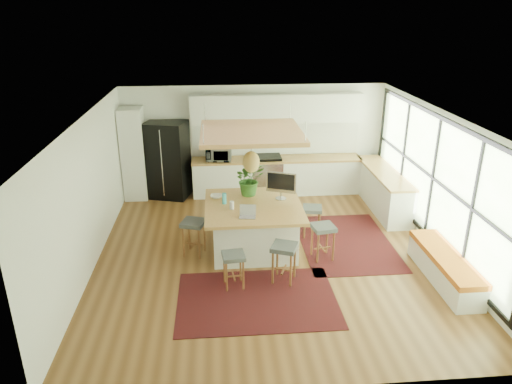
{
  "coord_description": "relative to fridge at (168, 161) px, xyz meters",
  "views": [
    {
      "loc": [
        -0.93,
        -8.09,
        4.51
      ],
      "look_at": [
        -0.2,
        0.5,
        1.1
      ],
      "focal_mm": 33.36,
      "sensor_mm": 36.0,
      "label": 1
    }
  ],
  "objects": [
    {
      "name": "ceiling",
      "position": [
        2.15,
        -3.21,
        1.78
      ],
      "size": [
        7.0,
        7.0,
        0.0
      ],
      "primitive_type": "plane",
      "rotation": [
        3.14,
        0.0,
        0.0
      ],
      "color": "white",
      "rests_on": "ground"
    },
    {
      "name": "microwave",
      "position": [
        1.25,
        -0.07,
        0.21
      ],
      "size": [
        0.63,
        0.38,
        0.41
      ],
      "primitive_type": "imported",
      "rotation": [
        0.0,
        0.0,
        -0.08
      ],
      "color": "#A5A5AA",
      "rests_on": "back_counter_top"
    },
    {
      "name": "stool_left_side",
      "position": [
        0.72,
        -3.09,
        -0.57
      ],
      "size": [
        0.52,
        0.52,
        0.7
      ],
      "primitive_type": null,
      "rotation": [
        0.0,
        0.0,
        -1.88
      ],
      "color": "#3F4445",
      "rests_on": "floor"
    },
    {
      "name": "upper_cabinets",
      "position": [
        2.7,
        0.11,
        1.22
      ],
      "size": [
        4.2,
        0.34,
        0.7
      ],
      "primitive_type": "cube",
      "color": "white",
      "rests_on": "wall_back"
    },
    {
      "name": "stool_near_left",
      "position": [
        1.43,
        -4.29,
        -0.57
      ],
      "size": [
        0.41,
        0.41,
        0.63
      ],
      "primitive_type": null,
      "rotation": [
        0.0,
        0.0,
        0.11
      ],
      "color": "#3F4445",
      "rests_on": "floor"
    },
    {
      "name": "wall_front",
      "position": [
        2.15,
        -6.71,
        0.42
      ],
      "size": [
        6.5,
        0.0,
        6.5
      ],
      "primitive_type": "plane",
      "rotation": [
        -1.57,
        0.0,
        0.0
      ],
      "color": "white",
      "rests_on": "ground"
    },
    {
      "name": "island_bottle_0",
      "position": [
        1.33,
        -2.84,
        0.1
      ],
      "size": [
        0.07,
        0.07,
        0.19
      ],
      "primitive_type": "cylinder",
      "color": "#38C2E2",
      "rests_on": "island"
    },
    {
      "name": "range",
      "position": [
        2.45,
        -0.03,
        -0.43
      ],
      "size": [
        0.76,
        0.62,
        1.0
      ],
      "primitive_type": null,
      "color": "#A5A5AA",
      "rests_on": "floor"
    },
    {
      "name": "right_counter_top",
      "position": [
        5.08,
        -1.21,
        -0.03
      ],
      "size": [
        0.64,
        2.54,
        0.05
      ],
      "primitive_type": "cube",
      "color": "#A9773C",
      "rests_on": "right_counter_base"
    },
    {
      "name": "backsplash",
      "position": [
        2.7,
        0.27,
        0.43
      ],
      "size": [
        4.2,
        0.02,
        0.8
      ],
      "primitive_type": "cube",
      "color": "white",
      "rests_on": "wall_back"
    },
    {
      "name": "rug_right",
      "position": [
        3.76,
        -2.87,
        -0.92
      ],
      "size": [
        1.8,
        2.6,
        0.01
      ],
      "primitive_type": "cube",
      "color": "black",
      "rests_on": "floor"
    },
    {
      "name": "window_bench",
      "position": [
        5.1,
        -4.41,
        -0.68
      ],
      "size": [
        0.52,
        2.0,
        0.5
      ],
      "primitive_type": null,
      "color": "white",
      "rests_on": "floor"
    },
    {
      "name": "stool_near_right",
      "position": [
        2.31,
        -4.18,
        -0.57
      ],
      "size": [
        0.54,
        0.54,
        0.7
      ],
      "primitive_type": null,
      "rotation": [
        0.0,
        0.0,
        -0.38
      ],
      "color": "#3F4445",
      "rests_on": "floor"
    },
    {
      "name": "wall_right",
      "position": [
        5.4,
        -3.21,
        0.42
      ],
      "size": [
        0.0,
        7.0,
        7.0
      ],
      "primitive_type": "plane",
      "rotation": [
        1.57,
        0.0,
        -1.57
      ],
      "color": "white",
      "rests_on": "ground"
    },
    {
      "name": "wall_back",
      "position": [
        2.15,
        0.29,
        0.42
      ],
      "size": [
        6.5,
        0.0,
        6.5
      ],
      "primitive_type": "plane",
      "rotation": [
        1.57,
        0.0,
        0.0
      ],
      "color": "white",
      "rests_on": "ground"
    },
    {
      "name": "rug_near",
      "position": [
        1.79,
        -4.73,
        -0.92
      ],
      "size": [
        2.6,
        1.8,
        0.01
      ],
      "primitive_type": "cube",
      "color": "black",
      "rests_on": "floor"
    },
    {
      "name": "ceiling_panel",
      "position": [
        1.85,
        -2.81,
        1.12
      ],
      "size": [
        1.86,
        1.86,
        0.8
      ],
      "primitive_type": null,
      "color": "#A9773C",
      "rests_on": "ceiling"
    },
    {
      "name": "wall_left",
      "position": [
        -1.1,
        -3.21,
        0.42
      ],
      "size": [
        0.0,
        7.0,
        7.0
      ],
      "primitive_type": "plane",
      "rotation": [
        1.57,
        0.0,
        1.57
      ],
      "color": "white",
      "rests_on": "ground"
    },
    {
      "name": "back_counter_top",
      "position": [
        2.7,
        -0.03,
        -0.03
      ],
      "size": [
        4.24,
        0.64,
        0.05
      ],
      "primitive_type": "cube",
      "color": "#A9773C",
      "rests_on": "back_counter_base"
    },
    {
      "name": "stool_right_front",
      "position": [
        3.15,
        -3.46,
        -0.57
      ],
      "size": [
        0.47,
        0.47,
        0.69
      ],
      "primitive_type": null,
      "rotation": [
        0.0,
        0.0,
        1.74
      ],
      "color": "#3F4445",
      "rests_on": "floor"
    },
    {
      "name": "island_bowl",
      "position": [
        1.17,
        -2.52,
        0.03
      ],
      "size": [
        0.25,
        0.25,
        0.06
      ],
      "primitive_type": "imported",
      "rotation": [
        0.0,
        0.0,
        -0.05
      ],
      "color": "silver",
      "rests_on": "island"
    },
    {
      "name": "island",
      "position": [
        1.88,
        -2.94,
        -0.46
      ],
      "size": [
        1.85,
        1.85,
        0.93
      ],
      "primitive_type": null,
      "color": "#A9773C",
      "rests_on": "floor"
    },
    {
      "name": "stool_right_back",
      "position": [
        3.13,
        -2.51,
        -0.57
      ],
      "size": [
        0.45,
        0.45,
        0.65
      ],
      "primitive_type": null,
      "rotation": [
        0.0,
        0.0,
        1.38
      ],
      "color": "#3F4445",
      "rests_on": "floor"
    },
    {
      "name": "fridge",
      "position": [
        0.0,
        0.0,
        0.0
      ],
      "size": [
        1.11,
        0.97,
        1.9
      ],
      "primitive_type": null,
      "rotation": [
        0.0,
        0.0,
        -0.28
      ],
      "color": "black",
      "rests_on": "floor"
    },
    {
      "name": "island_bottle_1",
      "position": [
        1.48,
        -3.09,
        0.1
      ],
      "size": [
        0.07,
        0.07,
        0.19
      ],
      "primitive_type": "cylinder",
      "color": "white",
      "rests_on": "island"
    },
    {
      "name": "right_counter_base",
      "position": [
        5.08,
        -1.21,
        -0.49
      ],
      "size": [
        0.6,
        2.5,
        0.88
      ],
      "primitive_type": "cube",
      "color": "white",
      "rests_on": "floor"
    },
    {
      "name": "pantry",
      "position": [
        -0.8,
        -0.03,
        0.2
      ],
      "size": [
        0.55,
        0.6,
        2.25
      ],
      "primitive_type": "cube",
      "color": "white",
      "rests_on": "floor"
    },
    {
      "name": "laptop",
      "position": [
        1.73,
        -3.51,
        0.12
      ],
      "size": [
        0.34,
        0.36,
        0.22
      ],
      "primitive_type": null,
      "rotation": [
        0.0,
        0.0,
        -0.15
      ],
      "color": "#A5A5AA",
      "rests_on": "island"
    },
    {
      "name": "monitor",
      "position": [
        2.44,
        -2.69,
        0.26
      ],
      "size": [
        0.64,
        0.42,
        0.56
      ],
      "primitive_type": null,
      "rotation": [
        0.0,
        0.0,
        -0.38
      ],
      "color": "#A5A5AA",
      "rests_on": "island"
    },
    {
      "name": "back_counter_base",
      "position": [
        2.7,
        -0.03,
        -0.49
      ],
      "size": [
        4.2,
        0.6,
        0.88
      ],
      "primitive_type": "cube",
      "color": "white",
      "rests_on": "floor"
    },
    {
      "name": "window_wall",
      "position": [
        5.37,
        -3.21,
        0.47
      ],
      "size": [
        0.1,
        6.2,
        2.6
      ],
      "primitive_type": null,
      "color": "black",
      "rests_on": "wall_right"
    },
    {
      "name": "floor",
      "position": [
        2.15,
        -3.21,
        -0.93
      ],
      "size": [
        7.0,
        7.0,
        0.0
      ],
      "primitive_type": "plane",
      "color": "brown",
      "rests_on": "ground"
    },
    {
      "name": "island_plant",
      "position": [
        1.84,
        -2.41,
        0.26
      ],
      "size": [
        0.83,
        0.86,
        0.52
      ],
      "primitive_type": "imported",
      "rotation": [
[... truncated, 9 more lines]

